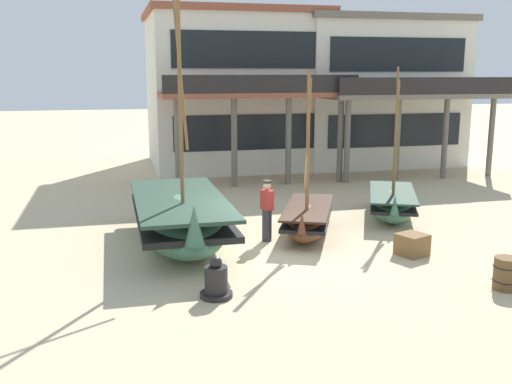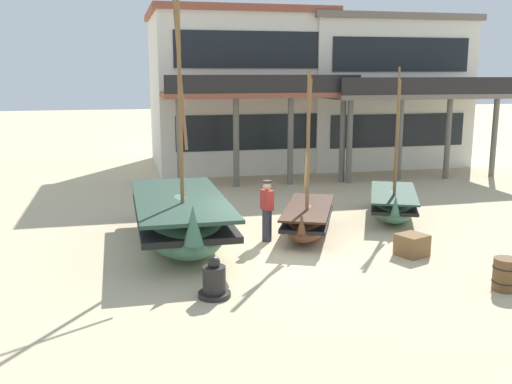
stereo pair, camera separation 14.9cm
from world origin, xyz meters
TOP-DOWN VIEW (x-y plane):
  - ground_plane at (0.00, 0.00)m, footprint 120.00×120.00m
  - fishing_boat_near_left at (1.61, 1.39)m, footprint 2.55×3.77m
  - fishing_boat_centre_large at (-2.00, 1.30)m, footprint 2.35×5.87m
  - fishing_boat_far_right at (4.84, 2.66)m, footprint 2.74×3.88m
  - fisherman_by_hull at (0.32, 1.08)m, footprint 0.32×0.41m
  - capstan_winch at (-1.73, -2.62)m, footprint 0.68×0.68m
  - wooden_barrel at (4.33, -3.65)m, footprint 0.56×0.56m
  - cargo_crate at (3.56, -1.02)m, footprint 0.85×0.85m
  - harbor_building_main at (2.17, 14.46)m, footprint 8.17×9.56m
  - harbor_building_annex at (9.11, 14.34)m, footprint 8.18×9.80m

SIDE VIEW (x-z plane):
  - ground_plane at x=0.00m, z-range 0.00..0.00m
  - cargo_crate at x=3.56m, z-range 0.00..0.55m
  - capstan_winch at x=-1.73m, z-range -0.10..0.77m
  - wooden_barrel at x=4.33m, z-range 0.00..0.70m
  - fishing_boat_far_right at x=4.84m, z-range -1.87..2.83m
  - fishing_boat_near_left at x=1.61m, z-range -1.80..2.77m
  - fishing_boat_centre_large at x=-2.00m, z-range -2.69..4.13m
  - fisherman_by_hull at x=0.32m, z-range -0.01..1.68m
  - harbor_building_annex at x=9.11m, z-range 0.01..7.14m
  - harbor_building_main at x=2.17m, z-range 0.01..7.35m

